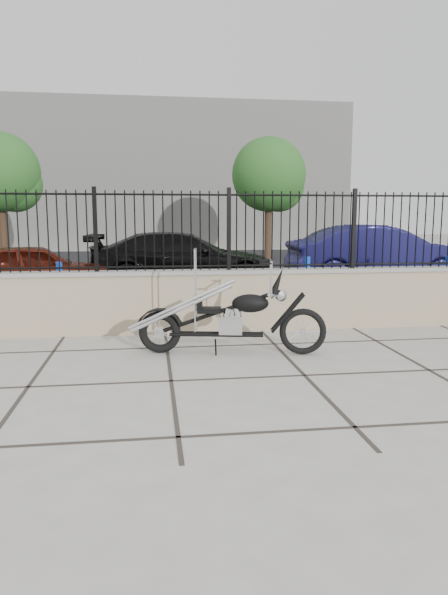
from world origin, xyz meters
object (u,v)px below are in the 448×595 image
car_blue (378,255)px  chopper_motorcycle (227,301)px  car_red (36,269)px  car_black (183,259)px

car_blue → chopper_motorcycle: bearing=145.4°
car_red → car_blue: (8.59, 0.68, 0.19)m
chopper_motorcycle → car_blue: car_blue is taller
car_red → car_black: size_ratio=0.72×
chopper_motorcycle → car_black: bearing=102.0°
car_blue → car_black: bearing=89.4°
car_red → car_black: car_black is taller
chopper_motorcycle → car_blue: size_ratio=0.49×
chopper_motorcycle → car_blue: 8.30m
chopper_motorcycle → car_red: size_ratio=0.67×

